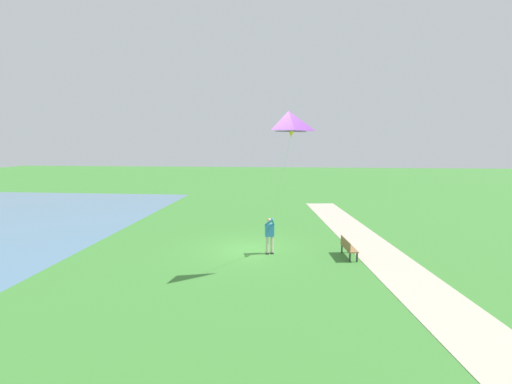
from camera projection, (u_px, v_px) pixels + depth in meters
ground_plane at (247, 250)px, 17.47m from camera, size 120.00×120.00×0.00m
walkway_path at (396, 268)px, 14.88m from camera, size 6.15×32.06×0.02m
person_kite_flyer at (270, 233)px, 16.69m from camera, size 0.49×0.63×1.83m
flying_kite at (289, 124)px, 13.46m from camera, size 1.46×2.77×4.75m
park_bench_near_walkway at (348, 247)px, 16.26m from camera, size 0.61×1.54×0.88m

